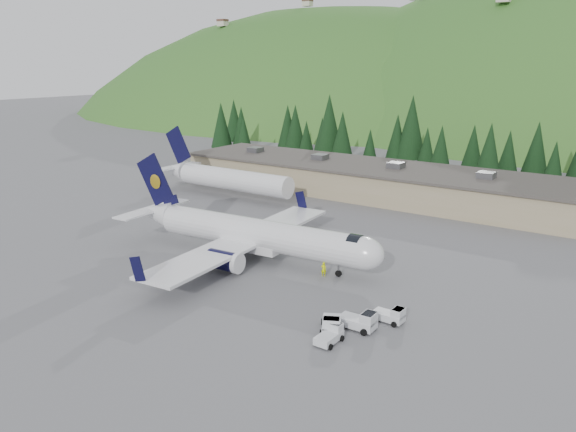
# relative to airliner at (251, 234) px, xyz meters

# --- Properties ---
(ground) EXTENTS (600.00, 600.00, 0.00)m
(ground) POSITION_rel_airliner_xyz_m (1.00, 0.07, -3.03)
(ground) COLOR slate
(airliner) EXTENTS (34.31, 32.20, 11.39)m
(airliner) POSITION_rel_airliner_xyz_m (0.00, 0.00, 0.00)
(airliner) COLOR white
(airliner) RESTS_ON ground
(second_airliner) EXTENTS (27.50, 11.00, 10.05)m
(second_airliner) POSITION_rel_airliner_xyz_m (-23.92, 22.07, 0.29)
(second_airliner) COLOR white
(second_airliner) RESTS_ON ground
(baggage_tug_a) EXTENTS (3.28, 2.03, 1.73)m
(baggage_tug_a) POSITION_rel_airliner_xyz_m (19.03, -8.93, -2.26)
(baggage_tug_a) COLOR silver
(baggage_tug_a) RESTS_ON ground
(baggage_tug_b) EXTENTS (2.82, 1.76, 1.49)m
(baggage_tug_b) POSITION_rel_airliner_xyz_m (20.64, -6.12, -2.37)
(baggage_tug_b) COLOR silver
(baggage_tug_b) RESTS_ON ground
(baggage_tug_c) EXTENTS (1.70, 2.75, 1.45)m
(baggage_tug_c) POSITION_rel_airliner_xyz_m (18.03, -12.34, -2.38)
(baggage_tug_c) COLOR silver
(baggage_tug_c) RESTS_ON ground
(terminal_building) EXTENTS (71.00, 17.00, 6.10)m
(terminal_building) POSITION_rel_airliner_xyz_m (-4.01, 38.07, -0.41)
(terminal_building) COLOR #988A64
(terminal_building) RESTS_ON ground
(baggage_tug_d) EXTENTS (2.96, 3.53, 1.69)m
(baggage_tug_d) POSITION_rel_airliner_xyz_m (17.27, -10.86, -2.28)
(baggage_tug_d) COLOR silver
(baggage_tug_d) RESTS_ON ground
(ramp_worker) EXTENTS (0.67, 0.54, 1.60)m
(ramp_worker) POSITION_rel_airliner_xyz_m (9.91, -0.01, -2.23)
(ramp_worker) COLOR #E8F900
(ramp_worker) RESTS_ON ground
(tree_line) EXTENTS (112.09, 18.60, 14.44)m
(tree_line) POSITION_rel_airliner_xyz_m (-5.85, 62.08, 4.20)
(tree_line) COLOR black
(tree_line) RESTS_ON ground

